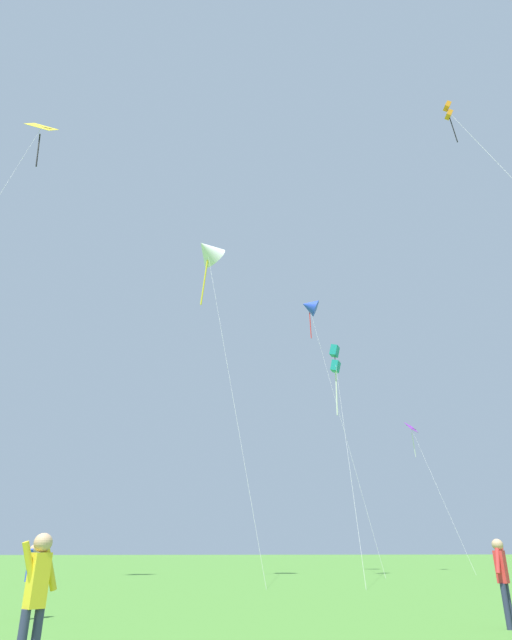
% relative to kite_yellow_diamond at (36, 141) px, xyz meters
% --- Properties ---
extents(kite_yellow_diamond, '(1.94, 11.59, 27.23)m').
position_rel_kite_yellow_diamond_xyz_m(kite_yellow_diamond, '(0.00, 0.00, 0.00)').
color(kite_yellow_diamond, yellow).
rests_on(kite_yellow_diamond, ground_plane).
extents(kite_purple_streamer, '(1.13, 7.20, 11.02)m').
position_rel_kite_yellow_diamond_xyz_m(kite_purple_streamer, '(28.67, 12.86, -15.14)').
color(kite_purple_streamer, purple).
rests_on(kite_purple_streamer, ground_plane).
extents(kite_teal_box, '(3.16, 11.33, 14.31)m').
position_rel_kite_yellow_diamond_xyz_m(kite_teal_box, '(20.10, 5.14, -11.81)').
color(kite_teal_box, teal).
rests_on(kite_teal_box, ground_plane).
extents(kite_blue_delta, '(2.43, 8.98, 20.84)m').
position_rel_kite_yellow_diamond_xyz_m(kite_blue_delta, '(20.01, 11.01, -5.07)').
color(kite_blue_delta, blue).
rests_on(kite_blue_delta, ground_plane).
extents(kite_orange_box, '(1.01, 10.89, 23.42)m').
position_rel_kite_yellow_diamond_xyz_m(kite_orange_box, '(23.11, -8.28, -2.71)').
color(kite_orange_box, orange).
rests_on(kite_orange_box, ground_plane).
extents(kite_white_distant, '(3.91, 9.40, 21.07)m').
position_rel_kite_yellow_diamond_xyz_m(kite_white_distant, '(11.14, 3.30, -5.09)').
color(kite_white_distant, white).
rests_on(kite_white_distant, ground_plane).
extents(person_near_tree, '(0.45, 0.39, 1.61)m').
position_rel_kite_yellow_diamond_xyz_m(person_near_tree, '(8.31, -20.58, -24.04)').
color(person_near_tree, '#2D3351').
rests_on(person_near_tree, ground_plane).
extents(person_foreground_watcher, '(0.21, 0.50, 1.53)m').
position_rel_kite_yellow_diamond_xyz_m(person_foreground_watcher, '(6.70, -13.79, -24.08)').
color(person_foreground_watcher, '#665B4C').
rests_on(person_foreground_watcher, ground_plane).
extents(person_in_blue_jacket, '(0.45, 0.40, 1.63)m').
position_rel_kite_yellow_diamond_xyz_m(person_in_blue_jacket, '(16.47, -16.81, -24.02)').
color(person_in_blue_jacket, '#2D3351').
rests_on(person_in_blue_jacket, ground_plane).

